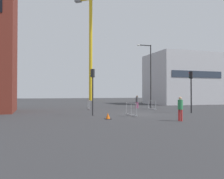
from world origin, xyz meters
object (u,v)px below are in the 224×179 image
object	(u,v)px
pedestrian_waiting	(180,107)
traffic_cone_orange	(108,116)
construction_crane	(91,36)
traffic_light_crosswalk	(93,84)
traffic_light_island	(191,85)
pedestrian_walking	(137,101)
streetlamp_tall	(149,71)

from	to	relation	value
pedestrian_waiting	traffic_cone_orange	bearing A→B (deg)	147.99
construction_crane	traffic_light_crosswalk	xyz separation A→B (m)	(-9.98, -43.92, -14.98)
traffic_light_island	traffic_light_crosswalk	bearing A→B (deg)	179.08
traffic_light_island	pedestrian_walking	bearing A→B (deg)	102.19
pedestrian_waiting	traffic_light_island	bearing A→B (deg)	48.32
traffic_light_crosswalk	pedestrian_waiting	size ratio (longest dim) A/B	2.38
traffic_light_island	construction_crane	bearing A→B (deg)	89.67
traffic_cone_orange	pedestrian_waiting	bearing A→B (deg)	-32.01
construction_crane	traffic_light_island	size ratio (longest dim) A/B	7.09
traffic_light_crosswalk	pedestrian_waiting	xyz separation A→B (m)	(4.77, -5.72, -1.70)
construction_crane	traffic_cone_orange	size ratio (longest dim) A/B	63.02
pedestrian_walking	traffic_cone_orange	xyz separation A→B (m)	(-7.43, -11.49, -0.74)
traffic_light_island	pedestrian_waiting	bearing A→B (deg)	-131.68
streetlamp_tall	pedestrian_walking	distance (m)	4.15
pedestrian_walking	traffic_cone_orange	bearing A→B (deg)	-122.87
construction_crane	streetlamp_tall	size ratio (longest dim) A/B	3.50
streetlamp_tall	pedestrian_waiting	bearing A→B (deg)	-108.51
construction_crane	pedestrian_waiting	size ratio (longest dim) A/B	17.19
streetlamp_tall	traffic_light_crosswalk	bearing A→B (deg)	-139.48
construction_crane	traffic_cone_orange	world-z (taller)	construction_crane
streetlamp_tall	traffic_cone_orange	world-z (taller)	streetlamp_tall
streetlamp_tall	traffic_cone_orange	size ratio (longest dim) A/B	18.02
streetlamp_tall	construction_crane	bearing A→B (deg)	89.02
streetlamp_tall	traffic_cone_orange	distance (m)	14.90
streetlamp_tall	pedestrian_walking	size ratio (longest dim) A/B	5.01
traffic_light_crosswalk	pedestrian_walking	distance (m)	11.69
traffic_light_island	pedestrian_walking	distance (m)	9.01
pedestrian_walking	traffic_cone_orange	world-z (taller)	pedestrian_walking
construction_crane	streetlamp_tall	xyz separation A→B (m)	(-0.61, -35.91, -12.86)
streetlamp_tall	traffic_cone_orange	xyz separation A→B (m)	(-8.93, -11.02, -4.58)
construction_crane	streetlamp_tall	bearing A→B (deg)	-90.98
traffic_light_island	pedestrian_waiting	xyz separation A→B (m)	(-4.96, -5.57, -1.74)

